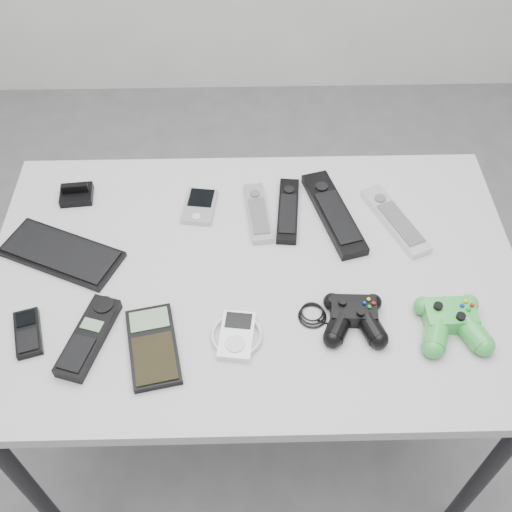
{
  "coord_description": "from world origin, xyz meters",
  "views": [
    {
      "loc": [
        -0.08,
        -0.78,
        1.74
      ],
      "look_at": [
        -0.06,
        0.02,
        0.77
      ],
      "focal_mm": 42.0,
      "sensor_mm": 36.0,
      "label": 1
    }
  ],
  "objects_px": {
    "remote_silver_a": "(258,212)",
    "remote_black_a": "(288,210)",
    "mp3_player": "(237,335)",
    "remote_black_b": "(334,213)",
    "controller_black": "(354,316)",
    "pda": "(200,206)",
    "calculator": "(153,346)",
    "desk": "(254,290)",
    "pda_keyboard": "(61,253)",
    "controller_green": "(452,321)",
    "remote_silver_b": "(395,220)",
    "mobile_phone": "(28,333)",
    "cordless_handset": "(89,337)"
  },
  "relations": [
    {
      "from": "remote_black_b",
      "to": "remote_silver_b",
      "type": "height_order",
      "value": "remote_black_b"
    },
    {
      "from": "desk",
      "to": "controller_black",
      "type": "height_order",
      "value": "controller_black"
    },
    {
      "from": "pda_keyboard",
      "to": "remote_black_a",
      "type": "relative_size",
      "value": 1.33
    },
    {
      "from": "pda",
      "to": "calculator",
      "type": "xyz_separation_m",
      "value": [
        -0.07,
        -0.37,
        0.0
      ]
    },
    {
      "from": "pda_keyboard",
      "to": "controller_green",
      "type": "bearing_deg",
      "value": 10.14
    },
    {
      "from": "mp3_player",
      "to": "pda",
      "type": "bearing_deg",
      "value": 110.94
    },
    {
      "from": "mobile_phone",
      "to": "cordless_handset",
      "type": "distance_m",
      "value": 0.12
    },
    {
      "from": "mobile_phone",
      "to": "remote_black_b",
      "type": "bearing_deg",
      "value": 9.33
    },
    {
      "from": "mp3_player",
      "to": "cordless_handset",
      "type": "bearing_deg",
      "value": -172.54
    },
    {
      "from": "remote_black_a",
      "to": "controller_black",
      "type": "bearing_deg",
      "value": -64.06
    },
    {
      "from": "controller_green",
      "to": "mobile_phone",
      "type": "bearing_deg",
      "value": 178.32
    },
    {
      "from": "desk",
      "to": "remote_silver_b",
      "type": "distance_m",
      "value": 0.35
    },
    {
      "from": "remote_black_a",
      "to": "controller_green",
      "type": "bearing_deg",
      "value": -41.2
    },
    {
      "from": "remote_silver_b",
      "to": "cordless_handset",
      "type": "bearing_deg",
      "value": -178.28
    },
    {
      "from": "remote_black_b",
      "to": "mp3_player",
      "type": "relative_size",
      "value": 2.46
    },
    {
      "from": "pda",
      "to": "remote_black_a",
      "type": "bearing_deg",
      "value": 2.44
    },
    {
      "from": "calculator",
      "to": "mp3_player",
      "type": "height_order",
      "value": "mp3_player"
    },
    {
      "from": "mobile_phone",
      "to": "controller_green",
      "type": "distance_m",
      "value": 0.82
    },
    {
      "from": "remote_silver_a",
      "to": "remote_black_a",
      "type": "height_order",
      "value": "same"
    },
    {
      "from": "remote_silver_a",
      "to": "remote_black_a",
      "type": "distance_m",
      "value": 0.07
    },
    {
      "from": "desk",
      "to": "calculator",
      "type": "relative_size",
      "value": 6.37
    },
    {
      "from": "mp3_player",
      "to": "remote_black_a",
      "type": "bearing_deg",
      "value": 77.87
    },
    {
      "from": "pda_keyboard",
      "to": "mobile_phone",
      "type": "bearing_deg",
      "value": -73.2
    },
    {
      "from": "remote_black_b",
      "to": "calculator",
      "type": "height_order",
      "value": "remote_black_b"
    },
    {
      "from": "remote_black_b",
      "to": "calculator",
      "type": "distance_m",
      "value": 0.51
    },
    {
      "from": "remote_silver_b",
      "to": "mobile_phone",
      "type": "xyz_separation_m",
      "value": [
        -0.76,
        -0.28,
        -0.0
      ]
    },
    {
      "from": "pda_keyboard",
      "to": "controller_black",
      "type": "height_order",
      "value": "controller_black"
    },
    {
      "from": "pda_keyboard",
      "to": "calculator",
      "type": "bearing_deg",
      "value": -22.98
    },
    {
      "from": "controller_black",
      "to": "controller_green",
      "type": "height_order",
      "value": "controller_green"
    },
    {
      "from": "pda",
      "to": "controller_black",
      "type": "relative_size",
      "value": 0.5
    },
    {
      "from": "remote_black_a",
      "to": "mp3_player",
      "type": "height_order",
      "value": "same"
    },
    {
      "from": "cordless_handset",
      "to": "remote_black_a",
      "type": "bearing_deg",
      "value": 57.06
    },
    {
      "from": "pda",
      "to": "remote_black_a",
      "type": "xyz_separation_m",
      "value": [
        0.2,
        -0.02,
        0.0
      ]
    },
    {
      "from": "remote_black_a",
      "to": "controller_black",
      "type": "height_order",
      "value": "controller_black"
    },
    {
      "from": "remote_silver_a",
      "to": "cordless_handset",
      "type": "relative_size",
      "value": 0.99
    },
    {
      "from": "pda_keyboard",
      "to": "controller_black",
      "type": "distance_m",
      "value": 0.63
    },
    {
      "from": "pda",
      "to": "remote_silver_b",
      "type": "distance_m",
      "value": 0.44
    },
    {
      "from": "pda",
      "to": "desk",
      "type": "bearing_deg",
      "value": -49.48
    },
    {
      "from": "remote_black_b",
      "to": "controller_black",
      "type": "xyz_separation_m",
      "value": [
        0.01,
        -0.29,
        0.01
      ]
    },
    {
      "from": "remote_black_a",
      "to": "remote_black_b",
      "type": "distance_m",
      "value": 0.1
    },
    {
      "from": "controller_black",
      "to": "desk",
      "type": "bearing_deg",
      "value": 148.59
    },
    {
      "from": "cordless_handset",
      "to": "mp3_player",
      "type": "xyz_separation_m",
      "value": [
        0.28,
        0.0,
        -0.0
      ]
    },
    {
      "from": "mobile_phone",
      "to": "controller_black",
      "type": "height_order",
      "value": "controller_black"
    },
    {
      "from": "desk",
      "to": "calculator",
      "type": "height_order",
      "value": "calculator"
    },
    {
      "from": "remote_black_b",
      "to": "controller_green",
      "type": "bearing_deg",
      "value": -72.86
    },
    {
      "from": "remote_silver_a",
      "to": "remote_silver_b",
      "type": "xyz_separation_m",
      "value": [
        0.31,
        -0.03,
        0.0
      ]
    },
    {
      "from": "desk",
      "to": "pda_keyboard",
      "type": "relative_size",
      "value": 4.36
    },
    {
      "from": "pda",
      "to": "pda_keyboard",
      "type": "bearing_deg",
      "value": -147.54
    },
    {
      "from": "remote_black_b",
      "to": "pda_keyboard",
      "type": "bearing_deg",
      "value": 174.16
    },
    {
      "from": "remote_silver_b",
      "to": "cordless_handset",
      "type": "relative_size",
      "value": 1.21
    }
  ]
}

